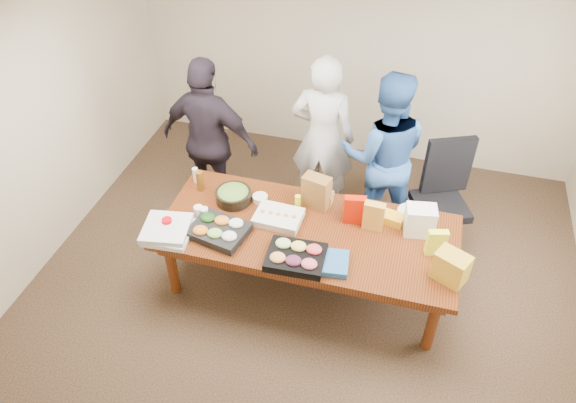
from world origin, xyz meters
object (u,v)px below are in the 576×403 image
(conference_table, at_px, (307,258))
(person_right, at_px, (383,155))
(office_chair, at_px, (441,202))
(salad_bowl, at_px, (233,196))
(person_center, at_px, (323,138))
(sheet_cake, at_px, (278,217))

(conference_table, distance_m, person_right, 1.36)
(office_chair, distance_m, person_right, 0.77)
(office_chair, bearing_deg, salad_bowl, 175.85)
(conference_table, distance_m, office_chair, 1.53)
(conference_table, height_order, person_right, person_right)
(office_chair, relative_size, person_right, 0.63)
(person_center, distance_m, salad_bowl, 1.22)
(conference_table, relative_size, person_center, 1.45)
(office_chair, bearing_deg, conference_table, -165.75)
(office_chair, height_order, person_right, person_right)
(conference_table, bearing_deg, salad_bowl, 165.19)
(person_center, bearing_deg, office_chair, 167.53)
(sheet_cake, distance_m, salad_bowl, 0.54)
(sheet_cake, xyz_separation_m, salad_bowl, (-0.51, 0.16, 0.02))
(sheet_cake, bearing_deg, person_center, 84.66)
(person_right, bearing_deg, salad_bowl, 24.12)
(person_right, bearing_deg, office_chair, 156.17)
(person_center, xyz_separation_m, salad_bowl, (-0.68, -1.01, -0.16))
(person_center, xyz_separation_m, sheet_cake, (-0.16, -1.17, -0.18))
(sheet_cake, height_order, salad_bowl, salad_bowl)
(person_center, xyz_separation_m, person_right, (0.68, -0.12, -0.02))
(office_chair, relative_size, sheet_cake, 2.69)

